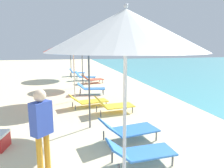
{
  "coord_description": "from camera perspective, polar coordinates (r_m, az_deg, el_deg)",
  "views": [
    {
      "loc": [
        -1.17,
        0.36,
        2.43
      ],
      "look_at": [
        0.15,
        5.97,
        1.37
      ],
      "focal_mm": 33.11,
      "sensor_mm": 36.0,
      "label": 1
    }
  ],
  "objects": [
    {
      "name": "lounger_farthest_inland",
      "position": [
        14.97,
        -7.56,
        2.14
      ],
      "size": [
        1.54,
        0.89,
        0.67
      ],
      "rotation": [
        0.0,
        0.0,
        -0.25
      ],
      "color": "blue",
      "rests_on": "ground"
    },
    {
      "name": "lounger_third_inland",
      "position": [
        5.48,
        4.5,
        -12.35
      ],
      "size": [
        1.59,
        0.91,
        0.62
      ],
      "rotation": [
        0.0,
        0.0,
        0.17
      ],
      "color": "blue",
      "rests_on": "ground"
    },
    {
      "name": "lounger_fourth_shoreside",
      "position": [
        10.62,
        -5.9,
        -1.11
      ],
      "size": [
        1.47,
        0.74,
        0.61
      ],
      "rotation": [
        0.0,
        0.0,
        -0.14
      ],
      "color": "blue",
      "rests_on": "ground"
    },
    {
      "name": "lounger_farthest_shoreside",
      "position": [
        17.29,
        -9.75,
        3.24
      ],
      "size": [
        1.31,
        0.72,
        0.65
      ],
      "rotation": [
        0.0,
        0.0,
        -0.14
      ],
      "color": "blue",
      "rests_on": "ground"
    },
    {
      "name": "umbrella_third",
      "position": [
        5.97,
        -6.53,
        10.3
      ],
      "size": [
        2.06,
        2.06,
        2.7
      ],
      "color": "#4C4C51",
      "rests_on": "ground"
    },
    {
      "name": "lounger_third_shoreside",
      "position": [
        7.65,
        0.37,
        -5.78
      ],
      "size": [
        1.47,
        0.79,
        0.64
      ],
      "rotation": [
        0.0,
        0.0,
        0.11
      ],
      "color": "yellow",
      "rests_on": "ground"
    },
    {
      "name": "umbrella_second",
      "position": [
        2.75,
        3.8,
        14.39
      ],
      "size": [
        2.07,
        2.07,
        2.96
      ],
      "color": "silver",
      "rests_on": "ground"
    },
    {
      "name": "umbrella_farthest",
      "position": [
        16.02,
        -11.45,
        10.09
      ],
      "size": [
        2.55,
        2.55,
        2.78
      ],
      "color": "#4C4C51",
      "rests_on": "ground"
    },
    {
      "name": "lounger_fourth_inland",
      "position": [
        8.47,
        -6.64,
        -4.6
      ],
      "size": [
        1.62,
        0.83,
        0.54
      ],
      "rotation": [
        0.0,
        0.0,
        0.18
      ],
      "color": "yellow",
      "rests_on": "ground"
    },
    {
      "name": "umbrella_fifth",
      "position": [
        12.41,
        -8.31,
        9.45
      ],
      "size": [
        1.93,
        1.93,
        2.57
      ],
      "color": "#4C4C51",
      "rests_on": "ground"
    },
    {
      "name": "lounger_second_shoreside",
      "position": [
        4.51,
        7.72,
        -18.01
      ],
      "size": [
        1.43,
        0.62,
        0.57
      ],
      "rotation": [
        0.0,
        0.0,
        0.05
      ],
      "color": "blue",
      "rests_on": "ground"
    },
    {
      "name": "lounger_fifth_shoreside",
      "position": [
        13.82,
        -5.5,
        1.41
      ],
      "size": [
        1.5,
        0.94,
        0.57
      ],
      "rotation": [
        0.0,
        0.0,
        0.2
      ],
      "color": "#D8593F",
      "rests_on": "ground"
    },
    {
      "name": "person_walking_mid",
      "position": [
        4.05,
        -18.87,
        -10.54
      ],
      "size": [
        0.41,
        0.41,
        1.68
      ],
      "rotation": [
        0.0,
        0.0,
        5.47
      ],
      "color": "orange",
      "rests_on": "ground"
    },
    {
      "name": "umbrella_fourth",
      "position": [
        9.19,
        -10.67,
        10.53
      ],
      "size": [
        2.53,
        2.53,
        2.83
      ],
      "color": "silver",
      "rests_on": "ground"
    }
  ]
}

